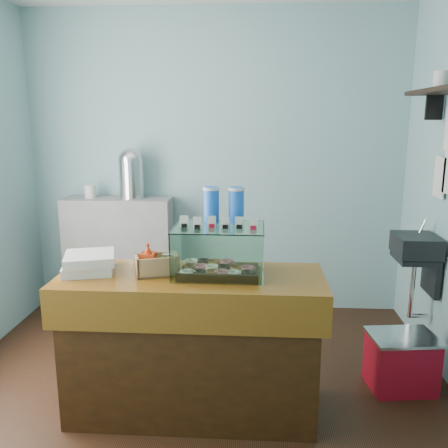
# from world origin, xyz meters

# --- Properties ---
(ground) EXTENTS (3.50, 3.50, 0.00)m
(ground) POSITION_xyz_m (0.00, 0.00, 0.00)
(ground) COLOR black
(ground) RESTS_ON ground
(room_shell) EXTENTS (3.54, 3.04, 2.82)m
(room_shell) POSITION_xyz_m (0.03, 0.01, 1.71)
(room_shell) COLOR #7AACB2
(room_shell) RESTS_ON ground
(counter) EXTENTS (1.60, 0.60, 0.90)m
(counter) POSITION_xyz_m (0.00, -0.25, 0.46)
(counter) COLOR #3F200C
(counter) RESTS_ON ground
(back_shelf) EXTENTS (1.00, 0.32, 1.10)m
(back_shelf) POSITION_xyz_m (-0.90, 1.32, 0.55)
(back_shelf) COLOR gray
(back_shelf) RESTS_ON ground
(display_case) EXTENTS (0.54, 0.40, 0.51)m
(display_case) POSITION_xyz_m (0.17, -0.18, 1.06)
(display_case) COLOR #321C0F
(display_case) RESTS_ON counter
(condiment_crate) EXTENTS (0.29, 0.22, 0.20)m
(condiment_crate) POSITION_xyz_m (-0.22, -0.25, 0.97)
(condiment_crate) COLOR tan
(condiment_crate) RESTS_ON counter
(pastry_boxes) EXTENTS (0.37, 0.36, 0.12)m
(pastry_boxes) POSITION_xyz_m (-0.63, -0.23, 0.96)
(pastry_boxes) COLOR silver
(pastry_boxes) RESTS_ON counter
(coffee_urn) EXTENTS (0.25, 0.25, 0.46)m
(coffee_urn) POSITION_xyz_m (-0.76, 1.32, 1.34)
(coffee_urn) COLOR silver
(coffee_urn) RESTS_ON back_shelf
(red_cooler) EXTENTS (0.48, 0.39, 0.39)m
(red_cooler) POSITION_xyz_m (1.39, 0.09, 0.20)
(red_cooler) COLOR #AF0E20
(red_cooler) RESTS_ON ground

